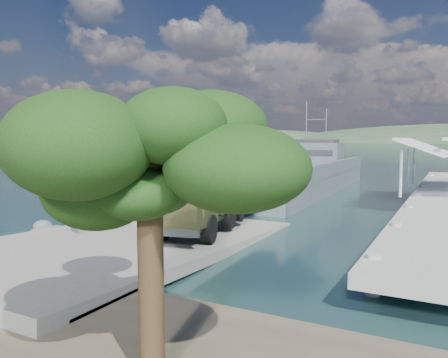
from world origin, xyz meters
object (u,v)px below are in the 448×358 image
at_px(military_truck, 206,193).
at_px(soldier, 78,217).
at_px(overhang_tree, 144,162).
at_px(pier, 444,188).
at_px(landing_craft, 289,182).

relative_size(military_truck, soldier, 4.95).
bearing_deg(overhang_tree, military_truck, 115.10).
xyz_separation_m(military_truck, soldier, (-4.76, -4.16, -1.04)).
relative_size(pier, soldier, 25.47).
relative_size(pier, landing_craft, 1.24).
bearing_deg(landing_craft, pier, -24.50).
distance_m(landing_craft, military_truck, 22.32).
bearing_deg(pier, soldier, -127.19).
height_order(pier, landing_craft, landing_craft).
xyz_separation_m(soldier, overhang_tree, (10.49, -8.07, 3.35)).
relative_size(landing_craft, military_truck, 4.15).
height_order(landing_craft, overhang_tree, landing_craft).
height_order(landing_craft, soldier, landing_craft).
bearing_deg(pier, overhang_tree, -99.90).
distance_m(landing_craft, soldier, 26.24).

